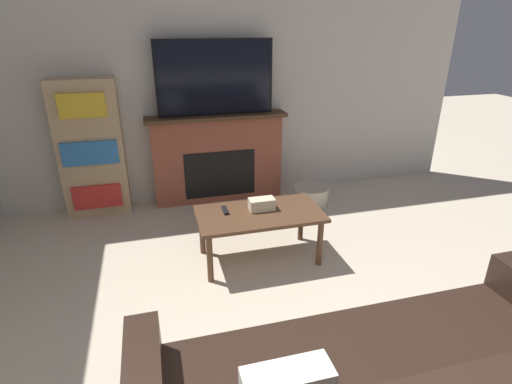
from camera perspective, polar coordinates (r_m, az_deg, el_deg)
The scene contains 8 objects.
wall_back at distance 4.59m, azimuth -5.13°, elevation 15.55°, with size 5.86×0.06×2.70m.
fireplace at distance 4.63m, azimuth -5.45°, elevation 4.89°, with size 1.56×0.28×1.01m.
tv at distance 4.41m, azimuth -5.85°, elevation 15.90°, with size 1.25×0.03×0.79m.
coffee_table at distance 3.43m, azimuth 0.51°, elevation -3.80°, with size 1.07×0.57×0.46m.
tissue_box at distance 3.44m, azimuth 0.83°, elevation -1.74°, with size 0.22×0.12×0.10m.
remote_control at distance 3.43m, azimuth -4.44°, elevation -2.61°, with size 0.04×0.15×0.02m.
bookshelf at distance 4.53m, azimuth -22.45°, elevation 5.64°, with size 0.65×0.29×1.45m.
storage_basket at distance 4.63m, azimuth 7.82°, elevation -0.47°, with size 0.41×0.41×0.22m.
Camera 1 is at (-0.79, -0.58, 1.96)m, focal length 28.00 mm.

